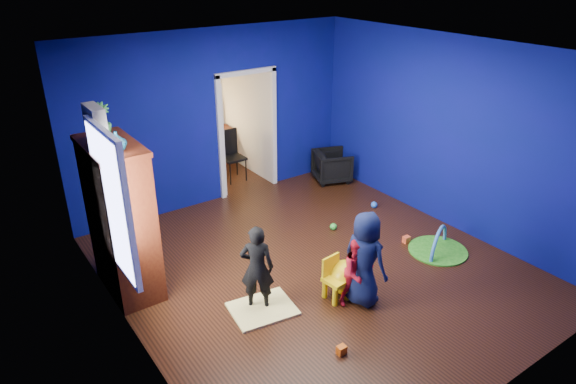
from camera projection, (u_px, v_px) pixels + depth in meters
floor at (316, 268)px, 7.03m from camera, size 5.00×5.50×0.01m
ceiling at (322, 52)px, 5.81m from camera, size 5.00×5.50×0.01m
wall_back at (215, 118)px, 8.46m from camera, size 5.00×0.02×2.90m
wall_front at (518, 271)px, 4.38m from camera, size 5.00×0.02×2.90m
wall_left at (122, 226)px, 5.12m from camera, size 0.02×5.50×2.90m
wall_right at (449, 134)px, 7.73m from camera, size 0.02×5.50×2.90m
alcove at (223, 112)px, 9.51m from camera, size 1.00×1.75×2.50m
armchair at (332, 166)px, 9.64m from camera, size 0.83×0.81×0.59m
child_black at (257, 268)px, 6.05m from camera, size 0.48×0.45×1.10m
child_navy at (365, 259)px, 6.12m from camera, size 0.49×0.66×1.21m
toddler_red at (357, 272)px, 6.17m from camera, size 0.47×0.39×0.88m
vase at (116, 141)px, 5.55m from camera, size 0.21×0.21×0.22m
potted_plant at (100, 121)px, 5.90m from camera, size 0.29×0.29×0.41m
tv_armoire at (121, 219)px, 6.23m from camera, size 0.58×1.14×1.96m
crt_tv at (124, 216)px, 6.24m from camera, size 0.46×0.70×0.54m
yellow_blanket at (263, 309)px, 6.20m from camera, size 0.83×0.70×0.03m
hopper_ball at (346, 277)px, 6.44m from camera, size 0.45×0.45×0.45m
kid_chair at (337, 281)px, 6.32m from camera, size 0.31×0.31×0.50m
play_mat at (438, 250)px, 7.43m from camera, size 0.84×0.84×0.02m
toy_arch at (438, 250)px, 7.43m from camera, size 0.71×0.36×0.76m
window_left at (111, 204)px, 5.34m from camera, size 0.03×0.95×1.55m
curtain at (109, 207)px, 5.93m from camera, size 0.14×0.42×2.40m
doorway at (247, 135)px, 8.94m from camera, size 1.16×0.10×2.10m
study_desk at (210, 147)px, 10.35m from camera, size 0.88×0.44×0.75m
desk_monitor at (205, 118)px, 10.19m from camera, size 0.40×0.05×0.32m
desk_lamp at (194, 122)px, 10.01m from camera, size 0.14×0.14×0.14m
folding_chair at (233, 157)px, 9.60m from camera, size 0.40×0.40×0.92m
book_shelf at (201, 64)px, 9.73m from camera, size 0.88×0.24×0.04m
toy_0 at (406, 239)px, 7.64m from camera, size 0.10×0.08×0.10m
toy_1 at (374, 205)px, 8.69m from camera, size 0.11×0.11×0.11m
toy_2 at (341, 350)px, 5.50m from camera, size 0.10×0.08×0.10m
toy_3 at (333, 226)px, 8.00m from camera, size 0.11×0.11×0.11m
toy_4 at (369, 242)px, 7.58m from camera, size 0.10×0.08×0.10m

